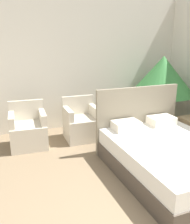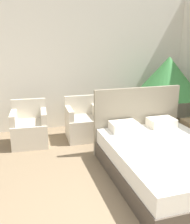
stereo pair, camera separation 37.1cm
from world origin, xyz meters
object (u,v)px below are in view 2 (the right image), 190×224
object	(u,v)px
bed	(165,159)
armchair_near_window_left	(30,130)
potted_palm	(168,78)
armchair_near_window_right	(83,125)

from	to	relation	value
bed	armchair_near_window_left	distance (m)	2.52
bed	potted_palm	bearing A→B (deg)	58.43
armchair_near_window_left	potted_palm	world-z (taller)	potted_palm
bed	potted_palm	xyz separation A→B (m)	(1.08, 1.75, 0.86)
armchair_near_window_right	bed	bearing A→B (deg)	-64.41
armchair_near_window_left	bed	bearing A→B (deg)	-39.98
armchair_near_window_right	potted_palm	world-z (taller)	potted_palm
armchair_near_window_left	potted_palm	xyz separation A→B (m)	(2.89, 0.00, 0.85)
potted_palm	armchair_near_window_right	bearing A→B (deg)	-179.90
bed	armchair_near_window_right	distance (m)	1.92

